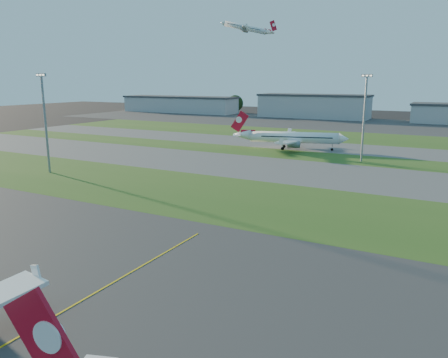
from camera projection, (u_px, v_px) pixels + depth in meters
The scene contains 18 objects.
ground at pixel (10, 312), 46.46m from camera, with size 700.00×700.00×0.00m, color black.
apron_near at pixel (10, 312), 46.46m from camera, with size 300.00×70.00×0.01m, color #333335.
grass_strip_a at pixel (233, 198), 91.11m from camera, with size 300.00×34.00×0.01m, color #2B531B.
taxiway_a at pixel (288, 170), 119.44m from camera, with size 300.00×32.00×0.01m, color #515154.
grass_strip_b at pixel (315, 157), 140.91m from camera, with size 300.00×18.00×0.01m, color #2B531B.
taxiway_b at pixel (332, 147), 159.80m from camera, with size 300.00×26.00×0.01m, color #515154.
grass_strip_c at pixel (352, 137), 188.13m from camera, with size 300.00×40.00×0.01m, color #2B531B.
apron_far at pixel (376, 125), 239.65m from camera, with size 400.00×80.00×0.01m, color #333335.
yellow_line at pixel (42, 324), 44.15m from camera, with size 0.25×60.00×0.02m, color gold.
airliner_taxiing at pixel (293, 138), 154.44m from camera, with size 37.51×31.48×11.96m.
airliner_departing at pixel (246, 28), 263.48m from camera, with size 30.82×25.99×9.94m.
light_mast_west at pixel (45, 117), 113.26m from camera, with size 3.20×0.70×25.80m.
light_mast_centre at pixel (364, 112), 128.98m from camera, with size 3.20×0.70×25.80m.
hangar_far_west at pixel (180, 104), 333.41m from camera, with size 91.80×23.00×12.20m.
hangar_west at pixel (314, 106), 284.53m from camera, with size 71.40×23.00×15.20m.
tree_far_west at pixel (148, 102), 362.99m from camera, with size 11.00×11.00×12.00m.
tree_west at pixel (235, 103), 327.57m from camera, with size 12.10×12.10×13.20m.
tree_mid_west at pixel (356, 109), 282.81m from camera, with size 9.90×9.90×10.80m.
Camera 1 is at (40.08, -26.32, 24.08)m, focal length 35.00 mm.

